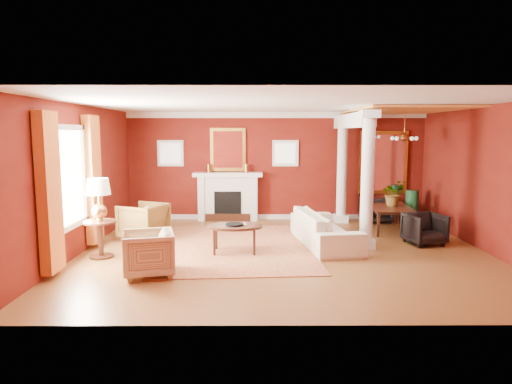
{
  "coord_description": "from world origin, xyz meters",
  "views": [
    {
      "loc": [
        -0.59,
        -8.85,
        2.37
      ],
      "look_at": [
        -0.56,
        0.38,
        1.15
      ],
      "focal_mm": 32.0,
      "sensor_mm": 36.0,
      "label": 1
    }
  ],
  "objects_px": {
    "sofa": "(325,223)",
    "dining_table": "(390,211)",
    "coffee_table": "(235,228)",
    "side_table": "(99,204)",
    "armchair_leopard": "(143,219)",
    "armchair_stripe": "(148,251)"
  },
  "relations": [
    {
      "from": "sofa",
      "to": "armchair_leopard",
      "type": "relative_size",
      "value": 2.73
    },
    {
      "from": "sofa",
      "to": "dining_table",
      "type": "relative_size",
      "value": 1.43
    },
    {
      "from": "armchair_leopard",
      "to": "dining_table",
      "type": "xyz_separation_m",
      "value": [
        5.76,
        0.88,
        0.03
      ]
    },
    {
      "from": "armchair_stripe",
      "to": "side_table",
      "type": "height_order",
      "value": "side_table"
    },
    {
      "from": "sofa",
      "to": "armchair_leopard",
      "type": "xyz_separation_m",
      "value": [
        -3.96,
        0.57,
        -0.03
      ]
    },
    {
      "from": "armchair_stripe",
      "to": "dining_table",
      "type": "distance_m",
      "value": 6.14
    },
    {
      "from": "sofa",
      "to": "coffee_table",
      "type": "bearing_deg",
      "value": 99.77
    },
    {
      "from": "sofa",
      "to": "coffee_table",
      "type": "relative_size",
      "value": 2.21
    },
    {
      "from": "sofa",
      "to": "dining_table",
      "type": "distance_m",
      "value": 2.31
    },
    {
      "from": "coffee_table",
      "to": "side_table",
      "type": "bearing_deg",
      "value": -172.47
    },
    {
      "from": "side_table",
      "to": "dining_table",
      "type": "height_order",
      "value": "side_table"
    },
    {
      "from": "coffee_table",
      "to": "side_table",
      "type": "relative_size",
      "value": 0.73
    },
    {
      "from": "coffee_table",
      "to": "armchair_leopard",
      "type": "bearing_deg",
      "value": 150.4
    },
    {
      "from": "armchair_leopard",
      "to": "armchair_stripe",
      "type": "relative_size",
      "value": 1.07
    },
    {
      "from": "armchair_stripe",
      "to": "side_table",
      "type": "distance_m",
      "value": 1.7
    },
    {
      "from": "armchair_stripe",
      "to": "coffee_table",
      "type": "bearing_deg",
      "value": 122.03
    },
    {
      "from": "armchair_stripe",
      "to": "coffee_table",
      "type": "height_order",
      "value": "armchair_stripe"
    },
    {
      "from": "armchair_stripe",
      "to": "dining_table",
      "type": "relative_size",
      "value": 0.49
    },
    {
      "from": "armchair_leopard",
      "to": "coffee_table",
      "type": "distance_m",
      "value": 2.39
    },
    {
      "from": "coffee_table",
      "to": "sofa",
      "type": "bearing_deg",
      "value": 17.96
    },
    {
      "from": "sofa",
      "to": "dining_table",
      "type": "xyz_separation_m",
      "value": [
        1.8,
        1.46,
        -0.0
      ]
    },
    {
      "from": "sofa",
      "to": "coffee_table",
      "type": "xyz_separation_m",
      "value": [
        -1.88,
        -0.61,
        0.03
      ]
    }
  ]
}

